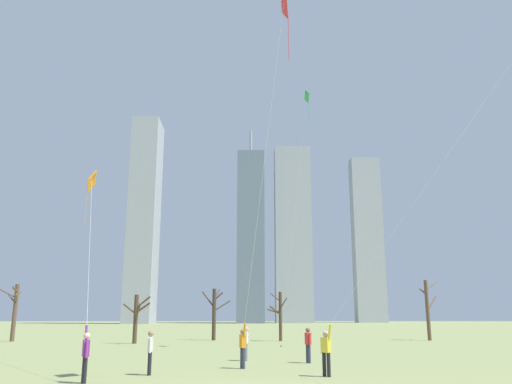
% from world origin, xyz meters
% --- Properties ---
extents(kite_flyer_midfield_left_yellow, '(7.50, 7.28, 13.01)m').
position_xyz_m(kite_flyer_midfield_left_yellow, '(3.85, 3.52, 3.01)').
color(kite_flyer_midfield_left_yellow, black).
rests_on(kite_flyer_midfield_left_yellow, ground).
extents(kite_flyer_foreground_right_red, '(1.85, 6.52, 14.51)m').
position_xyz_m(kite_flyer_foreground_right_red, '(-0.20, 6.52, 3.72)').
color(kite_flyer_foreground_right_red, '#33384C').
rests_on(kite_flyer_foreground_right_red, ground).
extents(kite_flyer_foreground_left_orange, '(3.16, 9.29, 9.73)m').
position_xyz_m(kite_flyer_foreground_left_orange, '(-6.36, 4.71, 2.64)').
color(kite_flyer_foreground_left_orange, black).
rests_on(kite_flyer_foreground_left_orange, ground).
extents(bystander_far_off_by_trees, '(0.29, 0.49, 1.62)m').
position_xyz_m(bystander_far_off_by_trees, '(2.57, 10.36, 0.90)').
color(bystander_far_off_by_trees, '#33384C').
rests_on(bystander_far_off_by_trees, ground).
extents(bystander_watching_nearby, '(0.25, 0.51, 1.62)m').
position_xyz_m(bystander_watching_nearby, '(-4.04, 5.34, 0.90)').
color(bystander_watching_nearby, black).
rests_on(bystander_watching_nearby, ground).
extents(bystander_strolling_midfield, '(0.22, 0.51, 1.62)m').
position_xyz_m(bystander_strolling_midfield, '(-0.37, 11.58, 0.90)').
color(bystander_strolling_midfield, gray).
rests_on(bystander_strolling_midfield, ground).
extents(distant_kite_high_overhead_green, '(2.10, 3.85, 18.46)m').
position_xyz_m(distant_kite_high_overhead_green, '(3.85, 20.56, 16.28)').
color(distant_kite_high_overhead_green, green).
rests_on(distant_kite_high_overhead_green, ground).
extents(bare_tree_right_of_center, '(2.32, 1.79, 3.86)m').
position_xyz_m(bare_tree_right_of_center, '(-9.30, 28.02, 2.13)').
color(bare_tree_right_of_center, '#4C3828').
rests_on(bare_tree_right_of_center, ground).
extents(bare_tree_center, '(1.83, 1.16, 5.39)m').
position_xyz_m(bare_tree_center, '(16.25, 33.12, 2.93)').
color(bare_tree_center, brown).
rests_on(bare_tree_center, ground).
extents(bare_tree_leftmost, '(2.38, 2.30, 4.90)m').
position_xyz_m(bare_tree_leftmost, '(-20.83, 31.91, 2.73)').
color(bare_tree_leftmost, brown).
rests_on(bare_tree_leftmost, ground).
extents(bare_tree_left_of_center, '(1.76, 2.67, 4.28)m').
position_xyz_m(bare_tree_left_of_center, '(2.58, 32.16, 2.29)').
color(bare_tree_left_of_center, '#4C3828').
rests_on(bare_tree_left_of_center, ground).
extents(bare_tree_rightmost, '(2.74, 1.43, 4.65)m').
position_xyz_m(bare_tree_rightmost, '(-3.35, 33.74, 2.51)').
color(bare_tree_rightmost, '#423326').
rests_on(bare_tree_rightmost, ground).
extents(skyline_mid_tower_left, '(8.26, 9.78, 59.93)m').
position_xyz_m(skyline_mid_tower_left, '(0.80, 142.48, 26.05)').
color(skyline_mid_tower_left, slate).
rests_on(skyline_mid_tower_left, ground).
extents(skyline_tall_tower, '(9.57, 5.93, 54.62)m').
position_xyz_m(skyline_tall_tower, '(39.85, 155.58, 27.31)').
color(skyline_tall_tower, '#9EA3AD').
rests_on(skyline_tall_tower, ground).
extents(skyline_squat_block, '(11.37, 6.77, 55.30)m').
position_xyz_m(skyline_squat_block, '(14.24, 146.85, 27.65)').
color(skyline_squat_block, '#9EA3AD').
rests_on(skyline_squat_block, ground).
extents(skyline_slender_spire, '(7.79, 11.66, 59.91)m').
position_xyz_m(skyline_slender_spire, '(-30.65, 135.55, 29.96)').
color(skyline_slender_spire, '#9EA3AD').
rests_on(skyline_slender_spire, ground).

